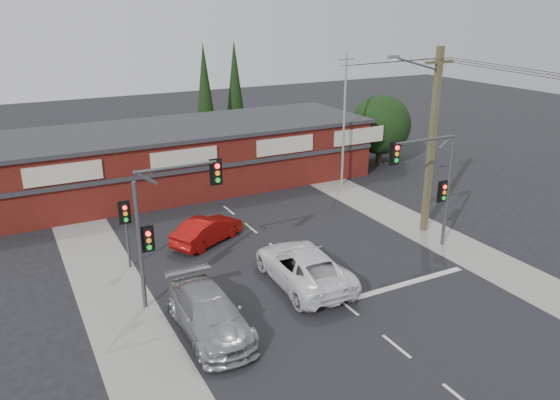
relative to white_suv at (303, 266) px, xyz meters
name	(u,v)px	position (x,y,z in m)	size (l,w,h in m)	color
ground	(323,287)	(0.60, -0.78, -0.84)	(120.00, 120.00, 0.00)	black
road_strip	(273,246)	(0.60, 4.22, -0.83)	(14.00, 70.00, 0.01)	black
verge_left	(107,282)	(-7.90, 4.22, -0.83)	(3.00, 70.00, 0.02)	gray
verge_right	(400,218)	(9.10, 4.22, -0.83)	(3.00, 70.00, 0.02)	gray
stop_line	(406,283)	(4.10, -2.28, -0.82)	(6.50, 0.35, 0.01)	silver
white_suv	(303,266)	(0.00, 0.00, 0.00)	(2.78, 6.03, 1.68)	white
silver_suv	(209,314)	(-5.16, -1.80, -0.04)	(2.25, 5.52, 1.60)	#9C9FA1
red_sedan	(207,230)	(-2.26, 6.24, -0.13)	(1.49, 4.29, 1.41)	#940C09
lane_dashes	(292,261)	(0.60, 2.14, -0.82)	(0.12, 43.44, 0.01)	silver
shop_building	(181,156)	(-0.40, 16.21, 1.30)	(27.30, 8.40, 4.22)	#4A120E
tree_cluster	(379,127)	(15.29, 14.66, 2.06)	(5.90, 5.10, 5.50)	#2D2116
conifer_near	(205,90)	(4.10, 23.22, 4.64)	(1.80, 1.80, 9.25)	#2D2116
conifer_far	(235,84)	(7.60, 25.22, 4.64)	(1.80, 1.80, 9.25)	#2D2116
traffic_mast_left	(164,215)	(-5.83, 1.23, 3.09)	(3.77, 0.27, 5.97)	#47494C
traffic_mast_right	(432,176)	(7.46, 0.23, 3.11)	(3.96, 0.27, 5.97)	#47494C
pedestal_signal	(126,221)	(-6.60, 5.23, 1.57)	(0.55, 0.27, 3.38)	#47494C
utility_pole	(431,136)	(8.96, 2.21, 4.56)	(4.38, 0.59, 10.00)	brown
steel_pole	(344,119)	(9.60, 11.22, 3.87)	(1.20, 0.16, 9.00)	gray
power_lines	(530,77)	(9.07, -3.24, 8.20)	(2.01, 29.00, 1.22)	black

